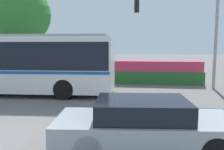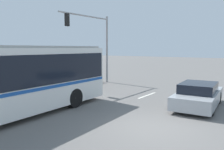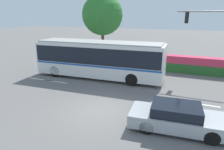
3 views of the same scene
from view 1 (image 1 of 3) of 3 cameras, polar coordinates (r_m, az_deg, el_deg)
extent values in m
cube|color=silver|center=(14.09, -22.97, 2.53)|extent=(11.24, 3.17, 2.84)
cube|color=black|center=(14.06, -23.05, 4.37)|extent=(11.02, 3.20, 1.36)
cube|color=#194C9E|center=(14.11, -22.90, 1.15)|extent=(11.13, 3.19, 0.14)
cube|color=#9D9D99|center=(14.07, -23.25, 8.50)|extent=(10.79, 2.94, 0.10)
cylinder|color=black|center=(11.98, -11.40, -3.39)|extent=(1.01, 0.35, 1.00)
cylinder|color=black|center=(14.17, -8.89, -1.75)|extent=(1.01, 0.35, 1.00)
cube|color=#9EA3A8|center=(6.31, 8.11, -12.74)|extent=(4.71, 2.28, 0.63)
cube|color=black|center=(6.14, 7.13, -7.91)|extent=(2.42, 1.85, 0.47)
cylinder|color=black|center=(7.41, 18.58, -11.38)|extent=(0.68, 0.28, 0.67)
cylinder|color=black|center=(7.16, -3.81, -11.67)|extent=(0.68, 0.28, 0.67)
cylinder|color=black|center=(5.62, -5.69, -17.08)|extent=(0.68, 0.28, 0.67)
cylinder|color=gray|center=(15.83, 23.44, 7.53)|extent=(0.18, 0.18, 5.88)
cube|color=black|center=(15.42, 5.92, 16.22)|extent=(0.30, 0.22, 0.90)
cylinder|color=red|center=(15.59, 5.95, 17.23)|extent=(0.18, 0.02, 0.18)
cylinder|color=yellow|center=(15.54, 5.93, 16.15)|extent=(0.18, 0.02, 0.18)
cylinder|color=green|center=(15.49, 5.92, 15.05)|extent=(0.18, 0.02, 0.18)
cube|color=#286028|center=(16.95, 7.09, -0.51)|extent=(8.29, 1.11, 0.88)
cube|color=#CC3351|center=(16.86, 7.13, 2.15)|extent=(8.12, 1.05, 0.70)
cylinder|color=brown|center=(22.74, -20.26, 4.37)|extent=(0.38, 0.38, 3.54)
sphere|color=#2D752D|center=(22.89, -20.64, 13.32)|extent=(4.99, 4.99, 4.99)
cube|color=silver|center=(9.87, 13.72, -8.60)|extent=(2.40, 0.16, 0.01)
camera|label=2|loc=(12.42, -70.60, 4.46)|focal=36.67mm
camera|label=3|loc=(4.29, 178.52, 32.87)|focal=32.28mm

